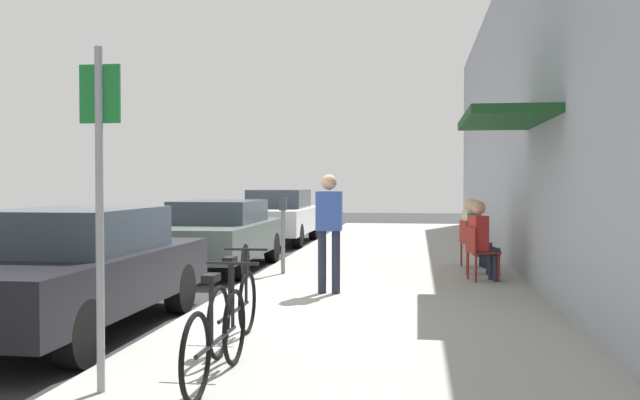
% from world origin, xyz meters
% --- Properties ---
extents(ground_plane, '(60.00, 60.00, 0.00)m').
position_xyz_m(ground_plane, '(0.00, 0.00, 0.00)').
color(ground_plane, '#2D2D30').
extents(sidewalk_slab, '(4.50, 32.00, 0.12)m').
position_xyz_m(sidewalk_slab, '(2.25, 2.00, 0.06)').
color(sidewalk_slab, '#9E9B93').
rests_on(sidewalk_slab, ground_plane).
extents(building_facade, '(1.40, 32.00, 6.08)m').
position_xyz_m(building_facade, '(4.65, 1.99, 3.04)').
color(building_facade, '#999EA8').
rests_on(building_facade, ground_plane).
extents(parked_car_0, '(1.80, 4.40, 1.41)m').
position_xyz_m(parked_car_0, '(-1.10, -1.53, 0.73)').
color(parked_car_0, black).
rests_on(parked_car_0, ground_plane).
extents(parked_car_1, '(1.80, 4.40, 1.35)m').
position_xyz_m(parked_car_1, '(-1.10, 4.21, 0.71)').
color(parked_car_1, '#47514C').
rests_on(parked_car_1, ground_plane).
extents(parked_car_2, '(1.80, 4.40, 1.50)m').
position_xyz_m(parked_car_2, '(-1.10, 10.16, 0.77)').
color(parked_car_2, silver).
rests_on(parked_car_2, ground_plane).
extents(parking_meter, '(0.12, 0.10, 1.32)m').
position_xyz_m(parking_meter, '(0.45, 2.91, 0.89)').
color(parking_meter, slate).
rests_on(parking_meter, sidewalk_slab).
extents(street_sign, '(0.32, 0.06, 2.60)m').
position_xyz_m(street_sign, '(0.40, -3.95, 1.64)').
color(street_sign, gray).
rests_on(street_sign, sidewalk_slab).
extents(bicycle_0, '(0.46, 1.71, 0.90)m').
position_xyz_m(bicycle_0, '(1.19, -3.57, 0.48)').
color(bicycle_0, black).
rests_on(bicycle_0, sidewalk_slab).
extents(bicycle_1, '(0.46, 1.71, 0.90)m').
position_xyz_m(bicycle_1, '(1.00, -2.35, 0.48)').
color(bicycle_1, black).
rests_on(bicycle_1, sidewalk_slab).
extents(cafe_chair_0, '(0.54, 0.54, 0.87)m').
position_xyz_m(cafe_chair_0, '(3.74, 2.49, 0.62)').
color(cafe_chair_0, maroon).
rests_on(cafe_chair_0, sidewalk_slab).
extents(seated_patron_0, '(0.50, 0.45, 1.29)m').
position_xyz_m(seated_patron_0, '(3.80, 2.51, 0.82)').
color(seated_patron_0, '#232838').
rests_on(seated_patron_0, sidewalk_slab).
extents(cafe_chair_1, '(0.48, 0.48, 0.87)m').
position_xyz_m(cafe_chair_1, '(3.74, 3.37, 0.62)').
color(cafe_chair_1, maroon).
rests_on(cafe_chair_1, sidewalk_slab).
extents(seated_patron_1, '(0.45, 0.38, 1.29)m').
position_xyz_m(seated_patron_1, '(3.80, 3.36, 0.82)').
color(seated_patron_1, '#232838').
rests_on(seated_patron_1, sidewalk_slab).
extents(cafe_chair_2, '(0.53, 0.53, 0.87)m').
position_xyz_m(cafe_chair_2, '(3.74, 4.28, 0.62)').
color(cafe_chair_2, maroon).
rests_on(cafe_chair_2, sidewalk_slab).
extents(seated_patron_2, '(0.49, 0.43, 1.29)m').
position_xyz_m(seated_patron_2, '(3.80, 4.29, 0.82)').
color(seated_patron_2, '#232838').
rests_on(seated_patron_2, sidewalk_slab).
extents(pedestrian_standing, '(0.36, 0.22, 1.70)m').
position_xyz_m(pedestrian_standing, '(1.51, 0.90, 1.12)').
color(pedestrian_standing, '#232838').
rests_on(pedestrian_standing, sidewalk_slab).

